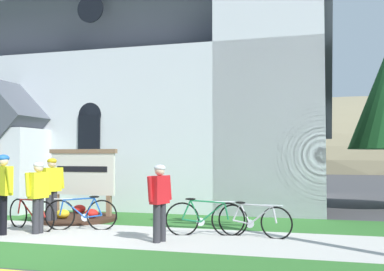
{
  "coord_description": "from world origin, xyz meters",
  "views": [
    {
      "loc": [
        5.47,
        -7.49,
        1.76
      ],
      "look_at": [
        2.28,
        3.88,
        2.27
      ],
      "focal_mm": 43.5,
      "sensor_mm": 36.0,
      "label": 1
    }
  ],
  "objects_px": {
    "bicycle_white": "(205,218)",
    "cyclist_in_red_jersey": "(3,187)",
    "church_sign": "(82,174)",
    "bicycle_orange": "(81,214)",
    "bicycle_red": "(31,214)",
    "cyclist_in_white_jersey": "(38,192)",
    "cyclist_in_orange_jersey": "(160,197)",
    "cyclist_in_blue_jersey": "(52,185)",
    "bicycle_silver": "(254,220)"
  },
  "relations": [
    {
      "from": "cyclist_in_blue_jersey",
      "to": "bicycle_white",
      "type": "bearing_deg",
      "value": -7.74
    },
    {
      "from": "cyclist_in_red_jersey",
      "to": "cyclist_in_orange_jersey",
      "type": "distance_m",
      "value": 3.65
    },
    {
      "from": "cyclist_in_red_jersey",
      "to": "cyclist_in_orange_jersey",
      "type": "xyz_separation_m",
      "value": [
        3.64,
        0.14,
        -0.15
      ]
    },
    {
      "from": "bicycle_white",
      "to": "cyclist_in_orange_jersey",
      "type": "bearing_deg",
      "value": -124.47
    },
    {
      "from": "cyclist_in_blue_jersey",
      "to": "cyclist_in_orange_jersey",
      "type": "distance_m",
      "value": 3.84
    },
    {
      "from": "bicycle_silver",
      "to": "cyclist_in_orange_jersey",
      "type": "bearing_deg",
      "value": -147.78
    },
    {
      "from": "cyclist_in_blue_jersey",
      "to": "cyclist_in_orange_jersey",
      "type": "height_order",
      "value": "cyclist_in_blue_jersey"
    },
    {
      "from": "bicycle_red",
      "to": "bicycle_silver",
      "type": "relative_size",
      "value": 1.01
    },
    {
      "from": "bicycle_white",
      "to": "cyclist_in_red_jersey",
      "type": "height_order",
      "value": "cyclist_in_red_jersey"
    },
    {
      "from": "church_sign",
      "to": "bicycle_orange",
      "type": "height_order",
      "value": "church_sign"
    },
    {
      "from": "church_sign",
      "to": "bicycle_red",
      "type": "xyz_separation_m",
      "value": [
        -0.2,
        -2.07,
        -0.88
      ]
    },
    {
      "from": "bicycle_red",
      "to": "cyclist_in_white_jersey",
      "type": "bearing_deg",
      "value": -43.67
    },
    {
      "from": "bicycle_orange",
      "to": "cyclist_in_orange_jersey",
      "type": "xyz_separation_m",
      "value": [
        2.32,
        -0.98,
        0.53
      ]
    },
    {
      "from": "cyclist_in_white_jersey",
      "to": "cyclist_in_blue_jersey",
      "type": "xyz_separation_m",
      "value": [
        -0.52,
        1.35,
        0.06
      ]
    },
    {
      "from": "church_sign",
      "to": "cyclist_in_orange_jersey",
      "type": "distance_m",
      "value": 4.32
    },
    {
      "from": "bicycle_silver",
      "to": "cyclist_in_red_jersey",
      "type": "relative_size",
      "value": 0.93
    },
    {
      "from": "cyclist_in_blue_jersey",
      "to": "cyclist_in_red_jersey",
      "type": "bearing_deg",
      "value": -94.68
    },
    {
      "from": "bicycle_red",
      "to": "bicycle_white",
      "type": "bearing_deg",
      "value": 4.07
    },
    {
      "from": "cyclist_in_red_jersey",
      "to": "bicycle_white",
      "type": "bearing_deg",
      "value": 14.81
    },
    {
      "from": "church_sign",
      "to": "cyclist_in_red_jersey",
      "type": "bearing_deg",
      "value": -96.91
    },
    {
      "from": "bicycle_red",
      "to": "cyclist_in_red_jersey",
      "type": "height_order",
      "value": "cyclist_in_red_jersey"
    },
    {
      "from": "bicycle_silver",
      "to": "cyclist_in_white_jersey",
      "type": "bearing_deg",
      "value": -169.53
    },
    {
      "from": "church_sign",
      "to": "cyclist_in_white_jersey",
      "type": "xyz_separation_m",
      "value": [
        0.31,
        -2.55,
        -0.32
      ]
    },
    {
      "from": "cyclist_in_orange_jersey",
      "to": "bicycle_orange",
      "type": "bearing_deg",
      "value": 157.09
    },
    {
      "from": "bicycle_orange",
      "to": "cyclist_in_blue_jersey",
      "type": "xyz_separation_m",
      "value": [
        -1.19,
        0.6,
        0.62
      ]
    },
    {
      "from": "cyclist_in_white_jersey",
      "to": "cyclist_in_orange_jersey",
      "type": "bearing_deg",
      "value": -4.45
    },
    {
      "from": "cyclist_in_blue_jersey",
      "to": "cyclist_in_red_jersey",
      "type": "distance_m",
      "value": 1.72
    },
    {
      "from": "bicycle_white",
      "to": "cyclist_in_red_jersey",
      "type": "distance_m",
      "value": 4.54
    },
    {
      "from": "cyclist_in_white_jersey",
      "to": "cyclist_in_orange_jersey",
      "type": "height_order",
      "value": "cyclist_in_white_jersey"
    },
    {
      "from": "bicycle_white",
      "to": "cyclist_in_white_jersey",
      "type": "height_order",
      "value": "cyclist_in_white_jersey"
    },
    {
      "from": "bicycle_white",
      "to": "cyclist_in_red_jersey",
      "type": "bearing_deg",
      "value": -165.19
    },
    {
      "from": "cyclist_in_blue_jersey",
      "to": "bicycle_silver",
      "type": "bearing_deg",
      "value": -5.13
    },
    {
      "from": "bicycle_red",
      "to": "cyclist_in_red_jersey",
      "type": "distance_m",
      "value": 1.1
    },
    {
      "from": "church_sign",
      "to": "cyclist_in_white_jersey",
      "type": "distance_m",
      "value": 2.59
    },
    {
      "from": "church_sign",
      "to": "bicycle_orange",
      "type": "xyz_separation_m",
      "value": [
        0.97,
        -1.81,
        -0.87
      ]
    },
    {
      "from": "cyclist_in_red_jersey",
      "to": "bicycle_orange",
      "type": "bearing_deg",
      "value": 40.05
    },
    {
      "from": "church_sign",
      "to": "cyclist_in_red_jersey",
      "type": "relative_size",
      "value": 1.18
    },
    {
      "from": "cyclist_in_red_jersey",
      "to": "cyclist_in_orange_jersey",
      "type": "relative_size",
      "value": 1.13
    },
    {
      "from": "bicycle_orange",
      "to": "cyclist_in_white_jersey",
      "type": "bearing_deg",
      "value": -131.73
    },
    {
      "from": "church_sign",
      "to": "cyclist_in_blue_jersey",
      "type": "height_order",
      "value": "church_sign"
    },
    {
      "from": "cyclist_in_blue_jersey",
      "to": "church_sign",
      "type": "bearing_deg",
      "value": 79.96
    },
    {
      "from": "church_sign",
      "to": "cyclist_in_white_jersey",
      "type": "bearing_deg",
      "value": -83.14
    },
    {
      "from": "cyclist_in_orange_jersey",
      "to": "bicycle_red",
      "type": "bearing_deg",
      "value": 168.44
    },
    {
      "from": "bicycle_orange",
      "to": "cyclist_in_white_jersey",
      "type": "distance_m",
      "value": 1.15
    },
    {
      "from": "bicycle_orange",
      "to": "cyclist_in_blue_jersey",
      "type": "height_order",
      "value": "cyclist_in_blue_jersey"
    },
    {
      "from": "cyclist_in_white_jersey",
      "to": "cyclist_in_blue_jersey",
      "type": "bearing_deg",
      "value": 111.09
    },
    {
      "from": "bicycle_white",
      "to": "church_sign",
      "type": "bearing_deg",
      "value": 155.99
    },
    {
      "from": "cyclist_in_red_jersey",
      "to": "cyclist_in_orange_jersey",
      "type": "height_order",
      "value": "cyclist_in_red_jersey"
    },
    {
      "from": "bicycle_orange",
      "to": "cyclist_in_red_jersey",
      "type": "relative_size",
      "value": 0.94
    },
    {
      "from": "bicycle_white",
      "to": "bicycle_silver",
      "type": "xyz_separation_m",
      "value": [
        1.07,
        0.1,
        -0.02
      ]
    }
  ]
}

